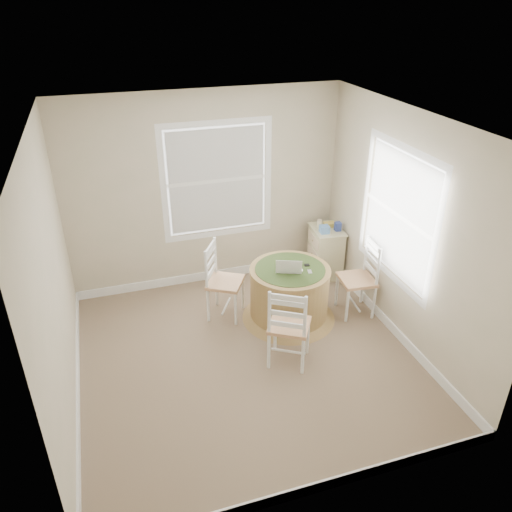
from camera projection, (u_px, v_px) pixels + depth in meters
name	position (u px, v px, depth m)	size (l,w,h in m)	color
room	(257.00, 245.00, 5.13)	(3.64, 3.64, 2.64)	#76604B
round_table	(289.00, 291.00, 6.06)	(1.15, 1.15, 0.70)	olive
chair_left	(225.00, 282.00, 6.07)	(0.42, 0.40, 0.95)	white
chair_near	(289.00, 325.00, 5.30)	(0.42, 0.40, 0.95)	white
chair_right	(357.00, 279.00, 6.13)	(0.42, 0.40, 0.95)	white
laptop	(289.00, 269.00, 5.86)	(0.38, 0.36, 0.21)	white
mouse	(301.00, 270.00, 5.89)	(0.05, 0.09, 0.03)	white
phone	(310.00, 272.00, 5.85)	(0.04, 0.09, 0.02)	#B7BABF
keys	(307.00, 265.00, 5.98)	(0.06, 0.05, 0.03)	black
corner_chest	(325.00, 252.00, 7.02)	(0.45, 0.57, 0.71)	beige
tissue_box	(325.00, 229.00, 6.73)	(0.12, 0.12, 0.10)	#5A8BCE
box_yellow	(329.00, 225.00, 6.90)	(0.15, 0.10, 0.06)	gold
box_blue	(337.00, 226.00, 6.79)	(0.08, 0.08, 0.12)	#2F408D
cup_cream	(320.00, 223.00, 6.92)	(0.07, 0.07, 0.09)	beige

